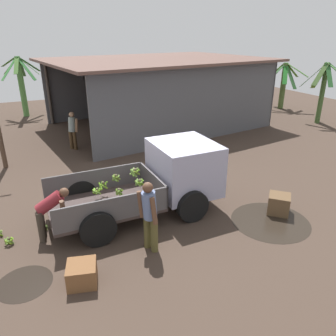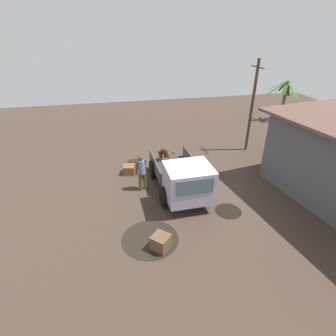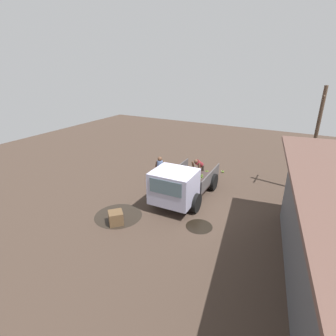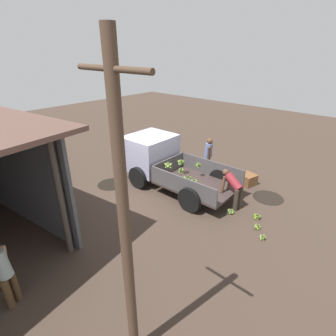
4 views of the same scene
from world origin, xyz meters
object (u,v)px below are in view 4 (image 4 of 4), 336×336
object	(u,v)px
banana_bunch_on_ground_1	(263,237)
banana_bunch_on_ground_2	(257,226)
person_bystander_near_shed	(4,272)
wooden_crate_1	(143,150)
banana_bunch_on_ground_3	(231,211)
cargo_truck	(158,158)
utility_pole	(125,229)
person_foreground_visitor	(208,156)
banana_bunch_on_ground_0	(257,216)
wooden_crate_0	(248,179)
person_worker_loading	(233,187)

from	to	relation	value
banana_bunch_on_ground_1	banana_bunch_on_ground_2	world-z (taller)	banana_bunch_on_ground_1
person_bystander_near_shed	wooden_crate_1	xyz separation A→B (m)	(4.29, -7.83, -0.62)
banana_bunch_on_ground_1	banana_bunch_on_ground_3	bearing A→B (deg)	-22.31
banana_bunch_on_ground_3	cargo_truck	bearing A→B (deg)	-2.12
banana_bunch_on_ground_1	banana_bunch_on_ground_2	xyz separation A→B (m)	(0.33, -0.37, -0.01)
utility_pole	banana_bunch_on_ground_1	size ratio (longest dim) A/B	27.26
cargo_truck	wooden_crate_1	size ratio (longest dim) A/B	8.18
person_bystander_near_shed	banana_bunch_on_ground_2	xyz separation A→B (m)	(-2.78, -5.96, -0.80)
person_bystander_near_shed	banana_bunch_on_ground_3	size ratio (longest dim) A/B	6.70
utility_pole	person_foreground_visitor	distance (m)	7.73
banana_bunch_on_ground_0	wooden_crate_0	world-z (taller)	wooden_crate_0
banana_bunch_on_ground_0	banana_bunch_on_ground_2	size ratio (longest dim) A/B	1.10
person_foreground_visitor	banana_bunch_on_ground_2	bearing A→B (deg)	-54.87
banana_bunch_on_ground_2	banana_bunch_on_ground_3	distance (m)	1.03
utility_pole	person_worker_loading	size ratio (longest dim) A/B	4.07
banana_bunch_on_ground_2	person_worker_loading	bearing A→B (deg)	-25.49
person_bystander_near_shed	wooden_crate_0	distance (m)	8.54
wooden_crate_0	person_bystander_near_shed	bearing A→B (deg)	81.90
banana_bunch_on_ground_1	person_bystander_near_shed	bearing A→B (deg)	60.83
person_foreground_visitor	wooden_crate_1	distance (m)	3.92
banana_bunch_on_ground_0	wooden_crate_1	world-z (taller)	wooden_crate_1
wooden_crate_1	cargo_truck	bearing A→B (deg)	148.95
banana_bunch_on_ground_0	wooden_crate_1	distance (m)	6.98
cargo_truck	person_worker_loading	world-z (taller)	cargo_truck
banana_bunch_on_ground_3	wooden_crate_0	world-z (taller)	wooden_crate_0
utility_pole	banana_bunch_on_ground_3	distance (m)	5.76
person_worker_loading	banana_bunch_on_ground_0	distance (m)	1.20
person_worker_loading	person_foreground_visitor	bearing A→B (deg)	-26.78
banana_bunch_on_ground_3	wooden_crate_0	size ratio (longest dim) A/B	0.42
wooden_crate_1	banana_bunch_on_ground_0	bearing A→B (deg)	168.46
person_bystander_near_shed	banana_bunch_on_ground_0	world-z (taller)	person_bystander_near_shed
person_bystander_near_shed	banana_bunch_on_ground_1	world-z (taller)	person_bystander_near_shed
person_foreground_visitor	banana_bunch_on_ground_0	xyz separation A→B (m)	(-2.98, 1.51, -0.85)
cargo_truck	person_worker_loading	xyz separation A→B (m)	(-3.26, -0.27, -0.22)
cargo_truck	banana_bunch_on_ground_1	world-z (taller)	cargo_truck
person_worker_loading	wooden_crate_0	distance (m)	2.00
utility_pole	banana_bunch_on_ground_3	size ratio (longest dim) A/B	22.02
cargo_truck	banana_bunch_on_ground_1	xyz separation A→B (m)	(-4.82, 0.68, -0.91)
person_bystander_near_shed	banana_bunch_on_ground_3	xyz separation A→B (m)	(-1.77, -6.14, -0.80)
cargo_truck	wooden_crate_1	bearing A→B (deg)	-32.27
person_worker_loading	person_bystander_near_shed	bearing A→B (deg)	84.98
person_worker_loading	banana_bunch_on_ground_1	distance (m)	1.95
person_bystander_near_shed	banana_bunch_on_ground_3	world-z (taller)	person_bystander_near_shed
person_foreground_visitor	person_worker_loading	size ratio (longest dim) A/B	1.33
wooden_crate_1	person_bystander_near_shed	bearing A→B (deg)	118.74
person_foreground_visitor	banana_bunch_on_ground_0	size ratio (longest dim) A/B	7.49
banana_bunch_on_ground_1	banana_bunch_on_ground_3	distance (m)	1.46
person_foreground_visitor	wooden_crate_1	world-z (taller)	person_foreground_visitor
person_bystander_near_shed	banana_bunch_on_ground_1	distance (m)	6.45
person_foreground_visitor	person_worker_loading	distance (m)	2.44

